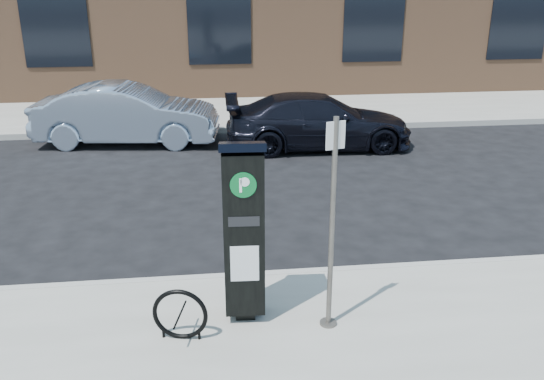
{
  "coord_description": "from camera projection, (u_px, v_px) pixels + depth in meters",
  "views": [
    {
      "loc": [
        -0.59,
        -6.86,
        3.9
      ],
      "look_at": [
        0.29,
        0.5,
        1.15
      ],
      "focal_mm": 38.0,
      "sensor_mm": 36.0,
      "label": 1
    }
  ],
  "objects": [
    {
      "name": "sidewalk_far",
      "position": [
        220.0,
        89.0,
        20.81
      ],
      "size": [
        60.0,
        12.0,
        0.15
      ],
      "primitive_type": "cube",
      "color": "gray",
      "rests_on": "ground"
    },
    {
      "name": "car_dark",
      "position": [
        319.0,
        121.0,
        13.8
      ],
      "size": [
        4.5,
        1.93,
        1.29
      ],
      "primitive_type": "imported",
      "rotation": [
        0.0,
        0.0,
        1.54
      ],
      "color": "black",
      "rests_on": "ground"
    },
    {
      "name": "sign_pole",
      "position": [
        332.0,
        228.0,
        6.2
      ],
      "size": [
        0.21,
        0.19,
        2.43
      ],
      "rotation": [
        0.0,
        0.0,
        0.3
      ],
      "color": "#56514B",
      "rests_on": "sidewalk_near"
    },
    {
      "name": "curb_near",
      "position": [
        255.0,
        278.0,
        7.77
      ],
      "size": [
        60.0,
        0.12,
        0.16
      ],
      "primitive_type": "cube",
      "color": "#9E9B93",
      "rests_on": "ground"
    },
    {
      "name": "car_silver",
      "position": [
        127.0,
        114.0,
        14.12
      ],
      "size": [
        4.57,
        2.02,
        1.46
      ],
      "primitive_type": "imported",
      "rotation": [
        0.0,
        0.0,
        1.46
      ],
      "color": "#9CAEC6",
      "rests_on": "ground"
    },
    {
      "name": "parking_kiosk",
      "position": [
        244.0,
        230.0,
        6.4
      ],
      "size": [
        0.52,
        0.46,
        2.16
      ],
      "rotation": [
        0.0,
        0.0,
        -0.05
      ],
      "color": "black",
      "rests_on": "sidewalk_near"
    },
    {
      "name": "curb_far",
      "position": [
        227.0,
        130.0,
        15.25
      ],
      "size": [
        60.0,
        0.12,
        0.16
      ],
      "primitive_type": "cube",
      "color": "#9E9B93",
      "rests_on": "ground"
    },
    {
      "name": "bike_rack",
      "position": [
        180.0,
        315.0,
        6.26
      ],
      "size": [
        0.61,
        0.18,
        0.61
      ],
      "rotation": [
        0.0,
        0.0,
        -0.21
      ],
      "color": "black",
      "rests_on": "sidewalk_near"
    },
    {
      "name": "ground",
      "position": [
        255.0,
        283.0,
        7.81
      ],
      "size": [
        120.0,
        120.0,
        0.0
      ],
      "primitive_type": "plane",
      "color": "black",
      "rests_on": "ground"
    }
  ]
}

